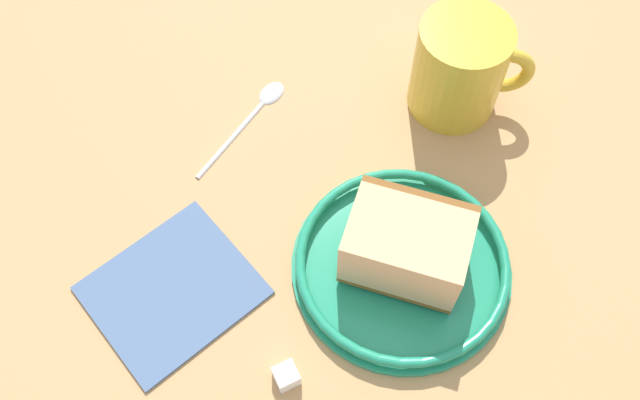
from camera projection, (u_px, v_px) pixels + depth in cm
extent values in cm
cube|color=tan|center=(352.00, 243.00, 59.02)|extent=(114.05, 114.05, 2.13)
cylinder|color=#1E8C66|center=(401.00, 266.00, 56.28)|extent=(18.18, 18.18, 0.99)
torus|color=#1E8C66|center=(402.00, 261.00, 55.48)|extent=(17.57, 17.57, 0.84)
cube|color=brown|center=(402.00, 262.00, 55.58)|extent=(11.20, 10.48, 0.60)
cube|color=#EAB27F|center=(406.00, 246.00, 52.99)|extent=(11.20, 10.48, 5.34)
cube|color=brown|center=(417.00, 210.00, 54.57)|extent=(7.94, 5.95, 5.34)
cylinder|color=gold|center=(458.00, 68.00, 61.13)|extent=(8.23, 8.23, 9.37)
cylinder|color=#47230F|center=(464.00, 48.00, 58.84)|extent=(7.25, 7.25, 0.40)
torus|color=gold|center=(505.00, 71.00, 60.98)|extent=(5.38, 3.13, 5.32)
ellipsoid|color=silver|center=(271.00, 91.00, 65.27)|extent=(3.59, 3.43, 0.80)
cylinder|color=silver|center=(231.00, 139.00, 62.77)|extent=(8.09, 6.56, 0.50)
cube|color=slate|center=(173.00, 293.00, 55.33)|extent=(15.78, 15.03, 0.60)
cube|color=white|center=(286.00, 376.00, 51.48)|extent=(1.95, 1.95, 1.72)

